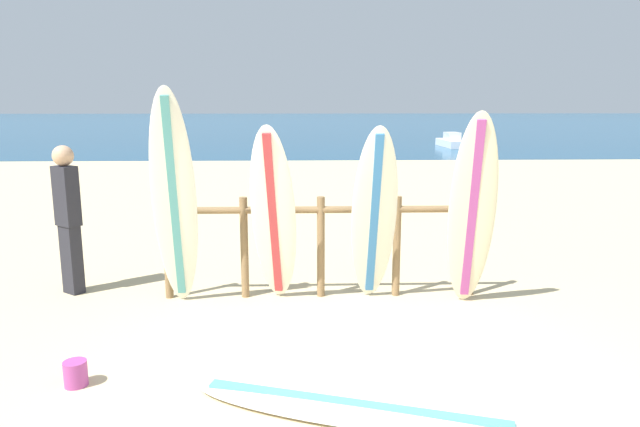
% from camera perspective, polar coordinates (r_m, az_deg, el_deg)
% --- Properties ---
extents(ground_plane, '(120.00, 120.00, 0.00)m').
position_cam_1_polar(ground_plane, '(4.55, 4.28, -18.59)').
color(ground_plane, '#D3BC8C').
extents(ocean_water, '(120.00, 80.00, 0.01)m').
position_cam_1_polar(ocean_water, '(61.97, -1.46, 9.07)').
color(ocean_water, navy).
rests_on(ocean_water, ground).
extents(surfboard_rack, '(3.63, 0.09, 1.18)m').
position_cam_1_polar(surfboard_rack, '(6.62, 0.08, -2.15)').
color(surfboard_rack, olive).
rests_on(surfboard_rack, ground).
extents(surfboard_leaning_far_left, '(0.51, 0.64, 2.42)m').
position_cam_1_polar(surfboard_leaning_far_left, '(6.34, -14.27, 1.28)').
color(surfboard_leaning_far_left, white).
rests_on(surfboard_leaning_far_left, ground).
extents(surfboard_leaning_left, '(0.58, 0.75, 2.03)m').
position_cam_1_polar(surfboard_leaning_left, '(6.28, -4.64, -0.29)').
color(surfboard_leaning_left, white).
rests_on(surfboard_leaning_left, ground).
extents(surfboard_leaning_center_left, '(0.53, 0.66, 2.02)m').
position_cam_1_polar(surfboard_leaning_center_left, '(6.34, 5.37, -0.25)').
color(surfboard_leaning_center_left, silver).
rests_on(surfboard_leaning_center_left, ground).
extents(surfboard_leaning_center, '(0.56, 0.62, 2.17)m').
position_cam_1_polar(surfboard_leaning_center, '(6.37, 14.84, 0.17)').
color(surfboard_leaning_center, beige).
rests_on(surfboard_leaning_center, ground).
extents(surfboard_lying_on_sand, '(2.53, 1.28, 0.08)m').
position_cam_1_polar(surfboard_lying_on_sand, '(4.48, 3.27, -18.59)').
color(surfboard_lying_on_sand, white).
rests_on(surfboard_lying_on_sand, ground).
extents(beachgoer_standing, '(0.33, 0.31, 1.76)m').
position_cam_1_polar(beachgoer_standing, '(7.30, -23.72, 0.02)').
color(beachgoer_standing, '#26262D').
rests_on(beachgoer_standing, ground).
extents(small_boat_offshore, '(1.00, 2.79, 0.71)m').
position_cam_1_polar(small_boat_offshore, '(29.27, 12.94, 6.95)').
color(small_boat_offshore, silver).
rests_on(small_boat_offshore, ocean_water).
extents(sand_bucket, '(0.19, 0.19, 0.21)m').
position_cam_1_polar(sand_bucket, '(5.18, -23.08, -14.38)').
color(sand_bucket, '#A53F8C').
rests_on(sand_bucket, ground).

